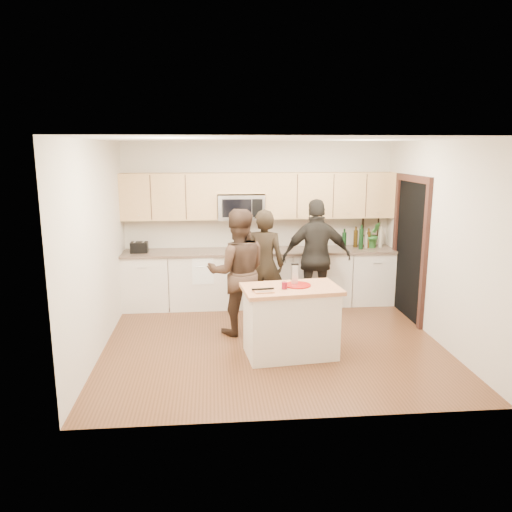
{
  "coord_description": "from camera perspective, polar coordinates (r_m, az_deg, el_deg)",
  "views": [
    {
      "loc": [
        -0.8,
        -6.37,
        2.59
      ],
      "look_at": [
        -0.19,
        0.35,
        1.13
      ],
      "focal_mm": 35.0,
      "sensor_mm": 36.0,
      "label": 1
    }
  ],
  "objects": [
    {
      "name": "knife",
      "position": [
        5.96,
        1.01,
        -4.07
      ],
      "size": [
        0.19,
        0.04,
        0.01
      ],
      "primitive_type": "cube",
      "rotation": [
        0.0,
        0.0,
        0.11
      ],
      "color": "silver",
      "rests_on": "cutting_board"
    },
    {
      "name": "island",
      "position": [
        6.37,
        3.98,
        -7.43
      ],
      "size": [
        1.27,
        0.83,
        0.9
      ],
      "rotation": [
        0.0,
        0.0,
        0.11
      ],
      "color": "silver",
      "rests_on": "ground"
    },
    {
      "name": "box_grater",
      "position": [
        6.29,
        4.44,
        -2.0
      ],
      "size": [
        0.09,
        0.06,
        0.26
      ],
      "color": "silver",
      "rests_on": "red_plate"
    },
    {
      "name": "red_plate",
      "position": [
        6.29,
        4.76,
        -3.33
      ],
      "size": [
        0.33,
        0.33,
        0.02
      ],
      "primitive_type": "cylinder",
      "color": "#9C110E",
      "rests_on": "island"
    },
    {
      "name": "dish_towel",
      "position": [
        8.07,
        -6.1,
        -0.67
      ],
      "size": [
        0.34,
        0.6,
        0.48
      ],
      "color": "white",
      "rests_on": "ground"
    },
    {
      "name": "woman_right",
      "position": [
        7.85,
        6.95,
        -0.19
      ],
      "size": [
        1.09,
        0.48,
        1.83
      ],
      "primitive_type": "imported",
      "rotation": [
        0.0,
        0.0,
        3.11
      ],
      "color": "black",
      "rests_on": "ground"
    },
    {
      "name": "bottle_cluster",
      "position": [
        8.6,
        12.14,
        2.09
      ],
      "size": [
        0.73,
        0.25,
        0.41
      ],
      "color": "black",
      "rests_on": "back_cabinetry"
    },
    {
      "name": "toaster",
      "position": [
        8.27,
        -13.2,
        0.98
      ],
      "size": [
        0.27,
        0.2,
        0.17
      ],
      "color": "black",
      "rests_on": "back_cabinetry"
    },
    {
      "name": "framed_picture",
      "position": [
        8.89,
        12.94,
        3.42
      ],
      "size": [
        0.3,
        0.03,
        0.38
      ],
      "color": "black",
      "rests_on": "ground"
    },
    {
      "name": "floor",
      "position": [
        6.92,
        1.87,
        -9.77
      ],
      "size": [
        4.5,
        4.5,
        0.0
      ],
      "primitive_type": "plane",
      "color": "brown",
      "rests_on": "ground"
    },
    {
      "name": "cutting_board",
      "position": [
        6.01,
        0.91,
        -4.05
      ],
      "size": [
        0.25,
        0.19,
        0.02
      ],
      "primitive_type": "cube",
      "rotation": [
        0.0,
        0.0,
        0.11
      ],
      "color": "tan",
      "rests_on": "island"
    },
    {
      "name": "doorway",
      "position": [
        8.0,
        17.18,
        1.35
      ],
      "size": [
        0.06,
        1.25,
        2.2
      ],
      "color": "black",
      "rests_on": "ground"
    },
    {
      "name": "tongs",
      "position": [
        6.04,
        0.8,
        -3.79
      ],
      "size": [
        0.28,
        0.06,
        0.02
      ],
      "primitive_type": "cube",
      "rotation": [
        0.0,
        0.0,
        0.11
      ],
      "color": "black",
      "rests_on": "cutting_board"
    },
    {
      "name": "back_cabinetry",
      "position": [
        8.37,
        0.49,
        -2.46
      ],
      "size": [
        4.5,
        0.66,
        0.94
      ],
      "color": "silver",
      "rests_on": "ground"
    },
    {
      "name": "upper_cabinetry",
      "position": [
        8.28,
        0.64,
        7.03
      ],
      "size": [
        4.5,
        0.33,
        0.75
      ],
      "color": "tan",
      "rests_on": "ground"
    },
    {
      "name": "woman_center",
      "position": [
        6.99,
        -2.1,
        -1.85
      ],
      "size": [
        0.89,
        0.71,
        1.78
      ],
      "primitive_type": "imported",
      "rotation": [
        0.0,
        0.0,
        3.18
      ],
      "color": "#302118",
      "rests_on": "ground"
    },
    {
      "name": "room_shell",
      "position": [
        6.48,
        1.98,
        4.57
      ],
      "size": [
        4.52,
        4.02,
        2.71
      ],
      "color": "beige",
      "rests_on": "ground"
    },
    {
      "name": "orchid",
      "position": [
        8.65,
        13.28,
        2.37
      ],
      "size": [
        0.28,
        0.24,
        0.44
      ],
      "primitive_type": "imported",
      "rotation": [
        0.0,
        0.0,
        0.22
      ],
      "color": "#2E6F2C",
      "rests_on": "back_cabinetry"
    },
    {
      "name": "woman_left",
      "position": [
        7.63,
        0.92,
        -0.98
      ],
      "size": [
        0.7,
        0.55,
        1.7
      ],
      "primitive_type": "imported",
      "rotation": [
        0.0,
        0.0,
        2.89
      ],
      "color": "black",
      "rests_on": "ground"
    },
    {
      "name": "drink_glass",
      "position": [
        6.13,
        3.28,
        -3.39
      ],
      "size": [
        0.07,
        0.07,
        0.09
      ],
      "primitive_type": "cylinder",
      "color": "maroon",
      "rests_on": "island"
    },
    {
      "name": "microwave",
      "position": [
        8.23,
        -1.72,
        5.65
      ],
      "size": [
        0.76,
        0.41,
        0.4
      ],
      "color": "silver",
      "rests_on": "ground"
    }
  ]
}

